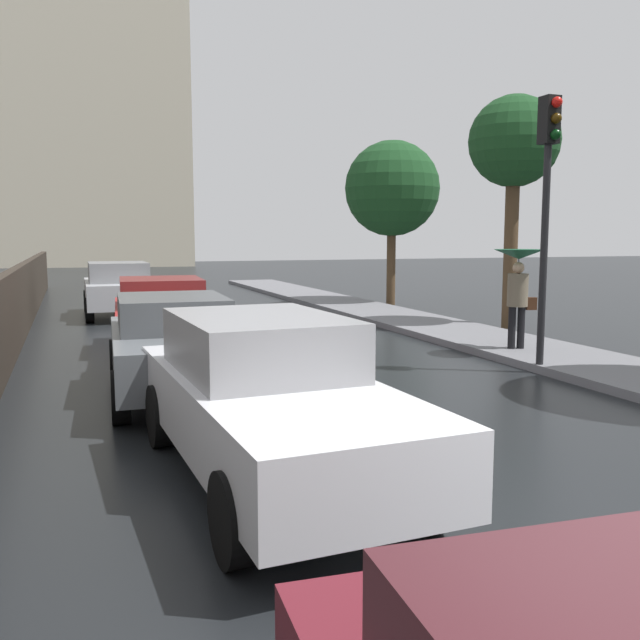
% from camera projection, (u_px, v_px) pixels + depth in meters
% --- Properties ---
extents(car_white_near_kerb, '(1.90, 4.52, 1.52)m').
position_uv_depth(car_white_near_kerb, '(267.00, 397.00, 6.32)').
color(car_white_near_kerb, silver).
rests_on(car_white_near_kerb, ground).
extents(car_red_mid_road, '(2.03, 4.44, 1.46)m').
position_uv_depth(car_red_mid_road, '(162.00, 315.00, 13.22)').
color(car_red_mid_road, maroon).
rests_on(car_red_mid_road, ground).
extents(car_silver_behind_camera, '(1.88, 4.13, 1.54)m').
position_uv_depth(car_silver_behind_camera, '(118.00, 288.00, 19.37)').
color(car_silver_behind_camera, '#B2B5BA').
rests_on(car_silver_behind_camera, ground).
extents(car_grey_far_lane, '(1.91, 3.99, 1.41)m').
position_uv_depth(car_grey_far_lane, '(174.00, 344.00, 9.67)').
color(car_grey_far_lane, slate).
rests_on(car_grey_far_lane, ground).
extents(pedestrian_with_umbrella_near, '(0.93, 0.93, 1.88)m').
position_uv_depth(pedestrian_with_umbrella_near, '(518.00, 274.00, 12.82)').
color(pedestrian_with_umbrella_near, black).
rests_on(pedestrian_with_umbrella_near, sidewalk_strip).
extents(traffic_light, '(0.26, 0.39, 4.35)m').
position_uv_depth(traffic_light, '(548.00, 181.00, 10.99)').
color(traffic_light, black).
rests_on(traffic_light, sidewalk_strip).
extents(street_tree_near, '(3.10, 3.10, 5.37)m').
position_uv_depth(street_tree_near, '(392.00, 189.00, 22.23)').
color(street_tree_near, '#4C3823').
rests_on(street_tree_near, ground).
extents(street_tree_far, '(2.19, 2.19, 5.64)m').
position_uv_depth(street_tree_far, '(514.00, 145.00, 16.39)').
color(street_tree_far, '#4C3823').
rests_on(street_tree_far, ground).
extents(distant_tower, '(14.83, 8.12, 27.96)m').
position_uv_depth(distant_tower, '(94.00, 81.00, 51.64)').
color(distant_tower, beige).
rests_on(distant_tower, ground).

